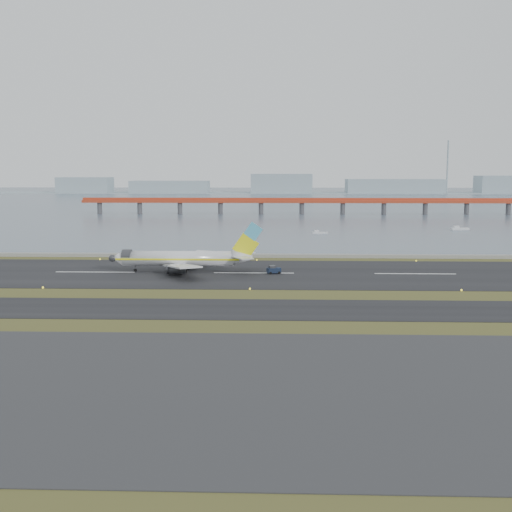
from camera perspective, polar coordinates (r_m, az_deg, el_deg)
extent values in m
plane|color=#384518|center=(130.40, -0.69, -3.64)|extent=(1000.00, 1000.00, 0.00)
cube|color=#303033|center=(77.27, -2.60, -11.55)|extent=(1000.00, 50.00, 0.10)
cube|color=black|center=(118.65, -0.96, -4.74)|extent=(1000.00, 18.00, 0.10)
cube|color=black|center=(159.90, -0.19, -1.53)|extent=(1000.00, 45.00, 0.10)
cube|color=gray|center=(189.50, 0.15, 0.04)|extent=(1000.00, 2.50, 1.00)
cube|color=#4B5A6B|center=(588.35, 1.38, 5.10)|extent=(1400.00, 800.00, 1.30)
cube|color=#B83B1F|center=(378.46, 4.10, 4.85)|extent=(260.00, 5.00, 1.60)
cube|color=#B83B1F|center=(378.39, 4.10, 5.07)|extent=(260.00, 0.40, 1.40)
cylinder|color=#4C4C51|center=(387.20, -10.29, 4.14)|extent=(2.80, 2.80, 7.00)
cylinder|color=#4C4C51|center=(378.70, 4.09, 4.17)|extent=(2.80, 2.80, 7.00)
cylinder|color=#4C4C51|center=(394.12, 18.21, 3.94)|extent=(2.80, 2.80, 7.00)
cube|color=#94A6AE|center=(748.23, 1.51, 5.63)|extent=(1400.00, 80.00, 1.00)
cube|color=#94A6AE|center=(781.33, -14.94, 6.12)|extent=(60.00, 35.00, 18.00)
cube|color=#94A6AE|center=(758.52, -7.65, 6.12)|extent=(90.00, 35.00, 14.00)
cube|color=#94A6AE|center=(747.92, 2.28, 6.46)|extent=(70.00, 35.00, 22.00)
cube|color=#94A6AE|center=(759.90, 12.18, 6.09)|extent=(110.00, 35.00, 16.00)
cube|color=#94A6AE|center=(789.91, 20.83, 5.97)|extent=(50.00, 35.00, 20.00)
cylinder|color=#94A6AE|center=(772.56, 16.65, 7.60)|extent=(1.80, 1.80, 60.00)
cylinder|color=silver|center=(162.47, -6.92, -0.21)|extent=(28.00, 3.80, 3.80)
cone|color=silver|center=(165.59, -12.26, -0.18)|extent=(3.20, 3.80, 3.80)
cone|color=silver|center=(160.73, -1.21, -0.14)|extent=(5.00, 3.80, 3.80)
cube|color=#FFFD1A|center=(160.59, -7.03, -0.31)|extent=(31.00, 0.06, 0.45)
cube|color=#FFFD1A|center=(164.35, -6.82, -0.12)|extent=(31.00, 0.06, 0.45)
cube|color=silver|center=(153.92, -6.59, -0.90)|extent=(11.31, 15.89, 1.66)
cube|color=silver|center=(170.58, -5.75, -0.06)|extent=(11.31, 15.89, 1.66)
cylinder|color=#35363A|center=(156.80, -7.06, -1.20)|extent=(4.20, 2.10, 2.10)
cylinder|color=#35363A|center=(168.53, -6.43, -0.58)|extent=(4.20, 2.10, 2.10)
cube|color=#FFFD1A|center=(160.33, -0.92, 0.89)|extent=(6.80, 0.35, 6.85)
cube|color=#4FB7E2|center=(159.86, -0.25, 2.21)|extent=(4.85, 0.37, 4.90)
cube|color=silver|center=(156.89, -1.17, -0.14)|extent=(5.64, 6.80, 0.22)
cube|color=silver|center=(164.41, -1.03, 0.21)|extent=(5.64, 6.80, 0.22)
cylinder|color=black|center=(164.95, -10.68, -1.24)|extent=(0.80, 0.28, 0.80)
cylinder|color=black|center=(159.93, -6.53, -1.40)|extent=(1.00, 0.38, 1.00)
cylinder|color=black|center=(165.41, -6.24, -1.10)|extent=(1.00, 0.38, 1.00)
cube|color=#121D32|center=(158.85, 1.60, -1.27)|extent=(3.71, 2.77, 1.24)
cube|color=#35363A|center=(158.60, 1.45, -0.99)|extent=(1.85, 1.91, 0.72)
cylinder|color=black|center=(157.82, 1.29, -1.54)|extent=(0.78, 0.51, 0.72)
cylinder|color=black|center=(159.39, 1.12, -1.45)|extent=(0.78, 0.51, 0.72)
cylinder|color=black|center=(158.49, 2.08, -1.50)|extent=(0.78, 0.51, 0.72)
cylinder|color=black|center=(160.05, 1.90, -1.42)|extent=(0.78, 0.51, 0.72)
cube|color=silver|center=(261.50, 5.71, 2.05)|extent=(6.25, 2.06, 0.80)
cube|color=silver|center=(261.37, 5.42, 2.21)|extent=(1.80, 1.45, 0.80)
cube|color=silver|center=(290.83, 17.68, 2.30)|extent=(7.79, 3.09, 0.98)
cube|color=silver|center=(290.18, 17.39, 2.47)|extent=(2.32, 1.93, 0.98)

